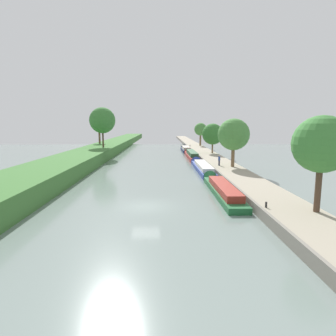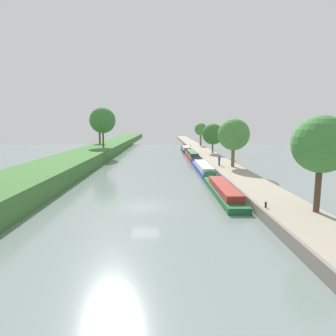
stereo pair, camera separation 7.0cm
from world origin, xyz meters
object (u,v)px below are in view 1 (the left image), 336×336
(narrowboat_green, at_px, (221,188))
(mooring_bollard_far, at_px, (190,146))
(narrowboat_blue, at_px, (202,167))
(narrowboat_navy, at_px, (185,149))
(person_walking, at_px, (219,160))
(mooring_bollard_near, at_px, (266,205))
(narrowboat_red, at_px, (191,155))

(narrowboat_green, relative_size, mooring_bollard_far, 33.55)
(narrowboat_green, height_order, narrowboat_blue, narrowboat_blue)
(narrowboat_green, distance_m, narrowboat_navy, 48.49)
(narrowboat_navy, bearing_deg, mooring_bollard_far, 71.49)
(narrowboat_green, height_order, person_walking, person_walking)
(person_walking, distance_m, mooring_bollard_far, 39.04)
(narrowboat_green, xyz_separation_m, mooring_bollard_near, (1.80, -8.40, 0.59))
(narrowboat_red, distance_m, mooring_bollard_far, 21.54)
(narrowboat_green, distance_m, mooring_bollard_near, 8.61)
(mooring_bollard_near, xyz_separation_m, mooring_bollard_far, (0.00, 62.05, 0.00))
(narrowboat_green, bearing_deg, mooring_bollard_near, -77.92)
(person_walking, xyz_separation_m, mooring_bollard_far, (-0.84, 39.03, -0.65))
(narrowboat_red, distance_m, mooring_bollard_near, 40.62)
(mooring_bollard_near, bearing_deg, narrowboat_green, 102.08)
(mooring_bollard_near, distance_m, mooring_bollard_far, 62.05)
(narrowboat_navy, distance_m, mooring_bollard_near, 56.91)
(narrowboat_green, distance_m, narrowboat_red, 32.19)
(narrowboat_green, xyz_separation_m, narrowboat_red, (0.05, 32.19, 0.15))
(mooring_bollard_far, bearing_deg, narrowboat_red, -94.65)
(narrowboat_blue, relative_size, mooring_bollard_far, 36.20)
(narrowboat_red, relative_size, person_walking, 9.94)
(narrowboat_navy, bearing_deg, narrowboat_blue, -89.99)
(mooring_bollard_near, bearing_deg, mooring_bollard_far, 90.00)
(narrowboat_green, height_order, narrowboat_red, narrowboat_red)
(narrowboat_blue, bearing_deg, person_walking, -19.60)
(narrowboat_green, bearing_deg, narrowboat_blue, 89.74)
(person_walking, relative_size, mooring_bollard_near, 3.69)
(narrowboat_navy, xyz_separation_m, mooring_bollard_far, (1.73, 5.17, 0.55))
(narrowboat_navy, height_order, mooring_bollard_near, narrowboat_navy)
(narrowboat_red, bearing_deg, narrowboat_blue, -89.93)
(narrowboat_green, relative_size, narrowboat_navy, 1.22)
(narrowboat_blue, bearing_deg, mooring_bollard_far, 87.41)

